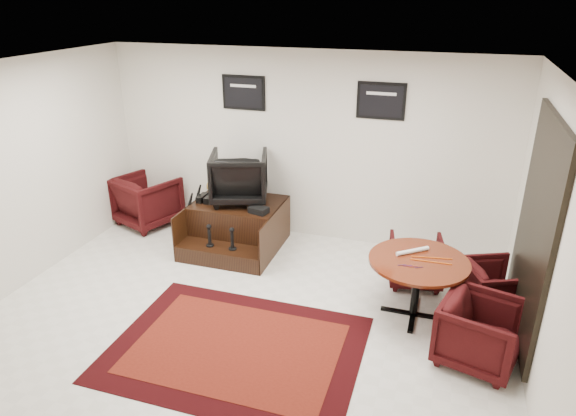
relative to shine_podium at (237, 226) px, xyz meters
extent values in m
plane|color=silver|center=(0.80, -1.81, -0.31)|extent=(6.00, 6.00, 0.00)
cube|color=silver|center=(0.80, 0.69, 1.09)|extent=(6.00, 0.02, 2.80)
cube|color=silver|center=(0.80, -4.31, 1.09)|extent=(6.00, 0.02, 2.80)
cube|color=silver|center=(-2.20, -1.81, 1.09)|extent=(0.02, 5.00, 2.80)
cube|color=silver|center=(3.80, -1.81, 1.09)|extent=(0.02, 5.00, 2.80)
cube|color=white|center=(0.80, -1.81, 2.49)|extent=(6.00, 5.00, 0.02)
cube|color=black|center=(3.77, -1.11, 0.99)|extent=(0.05, 1.90, 2.30)
cube|color=black|center=(3.76, -1.11, 0.99)|extent=(0.02, 1.72, 2.12)
cube|color=black|center=(3.76, -1.11, 0.99)|extent=(0.03, 0.05, 2.12)
cube|color=black|center=(-0.10, 0.67, 1.84)|extent=(0.66, 0.03, 0.50)
cube|color=black|center=(-0.10, 0.65, 1.84)|extent=(0.58, 0.01, 0.42)
cube|color=silver|center=(-0.10, 0.64, 1.94)|extent=(0.40, 0.00, 0.04)
cube|color=black|center=(1.90, 0.67, 1.84)|extent=(0.66, 0.03, 0.50)
cube|color=black|center=(1.90, 0.65, 1.84)|extent=(0.58, 0.01, 0.42)
cube|color=silver|center=(1.90, 0.64, 1.94)|extent=(0.40, 0.00, 0.04)
cube|color=black|center=(0.93, -2.25, -0.30)|extent=(2.62, 1.97, 0.01)
cube|color=#4F130B|center=(0.93, -2.25, -0.30)|extent=(2.15, 1.50, 0.01)
cube|color=black|center=(0.00, 0.09, 0.03)|extent=(1.28, 0.95, 0.66)
cube|color=black|center=(0.00, -0.58, -0.19)|extent=(1.28, 0.38, 0.24)
cube|color=black|center=(-0.64, -0.10, 0.03)|extent=(0.02, 1.33, 0.66)
cube|color=black|center=(0.64, -0.10, 0.03)|extent=(0.02, 1.33, 0.66)
cylinder|color=black|center=(-0.17, -0.58, -0.06)|extent=(0.11, 0.11, 0.02)
cylinder|color=black|center=(-0.17, -0.58, 0.07)|extent=(0.04, 0.04, 0.24)
sphere|color=black|center=(-0.17, -0.58, 0.23)|extent=(0.07, 0.07, 0.07)
cylinder|color=black|center=(0.17, -0.58, -0.06)|extent=(0.11, 0.11, 0.02)
cylinder|color=black|center=(0.17, -0.58, 0.07)|extent=(0.04, 0.04, 0.24)
sphere|color=black|center=(0.17, -0.58, 0.23)|extent=(0.07, 0.07, 0.07)
imported|color=black|center=(0.00, 0.14, 0.76)|extent=(0.98, 0.95, 0.82)
cube|color=black|center=(-0.53, -0.04, 0.40)|extent=(0.09, 0.24, 0.09)
cube|color=black|center=(-0.41, -0.04, 0.40)|extent=(0.09, 0.24, 0.09)
cube|color=black|center=(0.42, -0.20, 0.40)|extent=(0.29, 0.23, 0.09)
imported|color=black|center=(-1.69, 0.29, 0.14)|extent=(1.10, 1.07, 0.89)
cylinder|color=#4D160B|center=(2.67, -1.05, 0.41)|extent=(1.13, 1.13, 0.04)
cylinder|color=black|center=(2.67, -1.05, 0.07)|extent=(0.09, 0.09, 0.66)
cube|color=black|center=(2.67, -1.05, -0.29)|extent=(0.75, 0.06, 0.03)
cube|color=black|center=(2.67, -1.05, -0.29)|extent=(0.06, 0.75, 0.03)
imported|color=black|center=(2.61, -0.28, 0.03)|extent=(0.75, 0.72, 0.68)
imported|color=black|center=(3.53, -0.65, 0.03)|extent=(0.82, 0.84, 0.67)
imported|color=black|center=(3.36, -1.68, 0.08)|extent=(0.87, 0.91, 0.77)
cylinder|color=white|center=(2.58, -0.90, 0.45)|extent=(0.36, 0.30, 0.05)
cylinder|color=#D34E0B|center=(2.80, -1.06, 0.44)|extent=(0.45, 0.02, 0.01)
cylinder|color=#D34E0B|center=(2.80, -0.96, 0.44)|extent=(0.45, 0.09, 0.01)
cylinder|color=#4C1933|center=(2.50, -1.23, 0.43)|extent=(0.09, 0.05, 0.01)
cylinder|color=#4C1933|center=(2.56, -1.23, 0.43)|extent=(0.09, 0.05, 0.01)
cylinder|color=#4C1933|center=(2.62, -1.23, 0.43)|extent=(0.09, 0.05, 0.01)
cylinder|color=#4C1933|center=(2.68, -1.23, 0.43)|extent=(0.09, 0.05, 0.01)
camera|label=1|loc=(2.81, -6.32, 3.21)|focal=32.00mm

